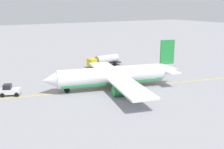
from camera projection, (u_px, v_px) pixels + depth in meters
name	position (u px, v px, depth m)	size (l,w,h in m)	color
ground_plane	(112.00, 88.00, 57.02)	(400.00, 400.00, 0.00)	#939399
airplane	(114.00, 76.00, 56.51)	(29.18, 30.15, 9.62)	white
fuel_tanker	(104.00, 60.00, 77.10)	(10.42, 3.67, 3.15)	#2D2D33
pushback_tug	(10.00, 90.00, 52.47)	(4.10, 3.46, 2.20)	silver
refueling_worker	(105.00, 68.00, 71.46)	(0.54, 0.62, 1.71)	navy
safety_cone_nose	(57.00, 82.00, 60.24)	(0.61, 0.61, 0.68)	#F2590F
taxi_line_marking	(112.00, 88.00, 57.02)	(66.35, 0.30, 0.01)	yellow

